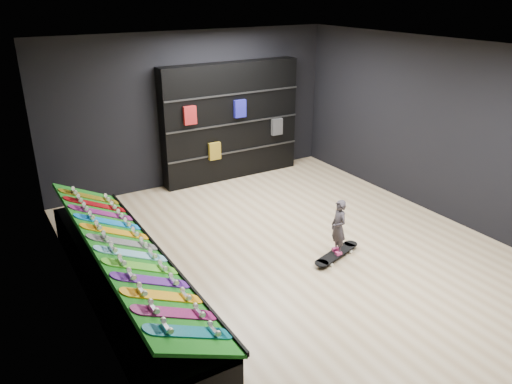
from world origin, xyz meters
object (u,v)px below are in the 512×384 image
back_shelving (231,121)px  child (338,237)px  display_rack (127,283)px  floor_skateboard (337,255)px

back_shelving → child: back_shelving is taller
display_rack → floor_skateboard: display_rack is taller
display_rack → floor_skateboard: (3.00, -0.55, -0.20)m
display_rack → child: size_ratio=8.91×
display_rack → child: (3.00, -0.55, 0.09)m
child → floor_skateboard: bearing=-79.2°
display_rack → back_shelving: size_ratio=1.51×
display_rack → back_shelving: (3.31, 3.32, 0.94)m
floor_skateboard → child: (0.00, 0.00, 0.30)m
back_shelving → child: size_ratio=5.88×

